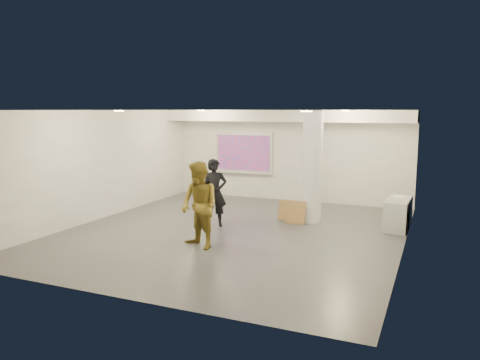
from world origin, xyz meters
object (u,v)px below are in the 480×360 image
at_px(column, 312,167).
at_px(man, 199,205).
at_px(woman, 214,193).
at_px(credenza, 398,214).
at_px(projection_screen, 244,153).

xyz_separation_m(column, man, (-1.63, -3.33, -0.55)).
distance_m(woman, man, 1.97).
bearing_deg(credenza, man, -134.91).
distance_m(column, man, 3.75).
height_order(column, projection_screen, column).
height_order(woman, man, man).
bearing_deg(projection_screen, man, -76.24).
bearing_deg(credenza, column, -173.43).
bearing_deg(column, man, -116.09).
height_order(credenza, man, man).
relative_size(credenza, woman, 0.75).
relative_size(column, credenza, 2.27).
distance_m(credenza, woman, 4.72).
distance_m(column, woman, 2.71).
relative_size(column, man, 1.57).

